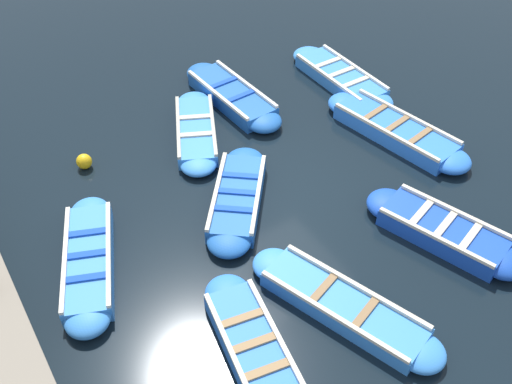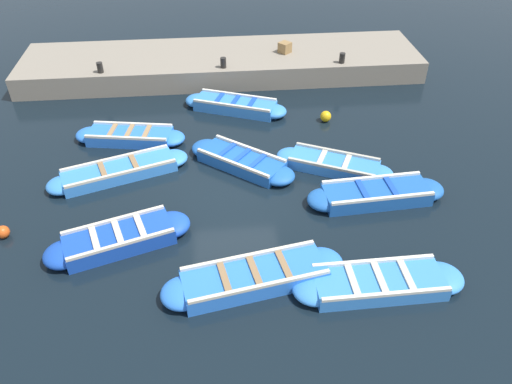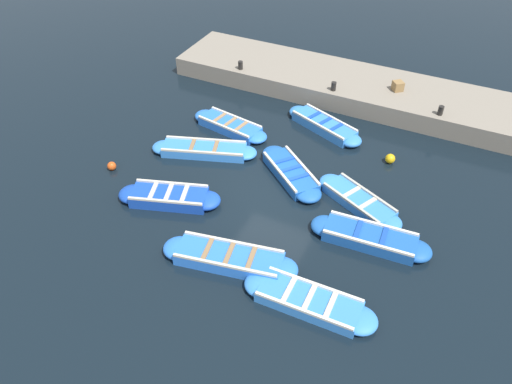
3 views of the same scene
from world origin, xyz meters
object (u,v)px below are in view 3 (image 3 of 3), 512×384
at_px(bollard_north, 441,110).
at_px(buoy_yellow_far, 390,159).
at_px(boat_centre, 230,126).
at_px(boat_far_corner, 169,197).
at_px(boat_outer_left, 291,173).
at_px(buoy_orange_near, 112,166).
at_px(boat_mid_row, 324,125).
at_px(boat_alongside, 229,258).
at_px(bollard_mid_north, 334,86).
at_px(boat_broadside, 370,238).
at_px(bollard_mid_south, 240,65).
at_px(wooden_crate, 398,86).
at_px(boat_near_quay, 309,301).
at_px(boat_bow_out, 204,150).
at_px(boat_end_of_row, 359,201).

relative_size(bollard_north, buoy_yellow_far, 1.02).
relative_size(boat_centre, boat_far_corner, 0.99).
bearing_deg(boat_outer_left, buoy_orange_near, 112.23).
relative_size(boat_mid_row, boat_far_corner, 1.02).
distance_m(boat_alongside, bollard_mid_north, 9.19).
relative_size(boat_broadside, buoy_orange_near, 11.88).
relative_size(buoy_orange_near, buoy_yellow_far, 0.88).
bearing_deg(boat_mid_row, bollard_mid_south, 69.22).
relative_size(boat_broadside, bollard_mid_north, 10.24).
height_order(boat_broadside, wooden_crate, wooden_crate).
height_order(boat_far_corner, bollard_north, bollard_north).
relative_size(boat_near_quay, boat_mid_row, 1.04).
height_order(boat_far_corner, boat_outer_left, boat_far_corner).
relative_size(boat_mid_row, bollard_north, 9.89).
bearing_deg(bollard_north, boat_outer_left, 141.44).
height_order(boat_near_quay, boat_mid_row, boat_mid_row).
relative_size(boat_bow_out, boat_far_corner, 1.13).
relative_size(boat_centre, boat_outer_left, 1.09).
distance_m(boat_centre, bollard_mid_north, 4.44).
height_order(boat_alongside, buoy_orange_near, boat_alongside).
xyz_separation_m(boat_broadside, boat_end_of_row, (1.44, 0.76, -0.03)).
height_order(boat_alongside, boat_centre, boat_alongside).
height_order(boat_end_of_row, buoy_yellow_far, boat_end_of_row).
bearing_deg(bollard_north, boat_far_corner, 138.44).
xyz_separation_m(boat_centre, buoy_yellow_far, (0.62, -5.99, 0.00)).
xyz_separation_m(boat_bow_out, buoy_yellow_far, (2.37, -6.10, 0.01)).
relative_size(boat_mid_row, bollard_mid_south, 9.89).
relative_size(bollard_mid_north, buoy_orange_near, 1.16).
xyz_separation_m(boat_near_quay, boat_mid_row, (7.86, 2.44, 0.02)).
relative_size(bollard_mid_north, bollard_mid_south, 1.00).
relative_size(boat_mid_row, boat_outer_left, 1.13).
xyz_separation_m(boat_end_of_row, bollard_mid_north, (5.25, 2.74, 0.79)).
height_order(boat_near_quay, boat_outer_left, boat_outer_left).
height_order(boat_outer_left, bollard_north, bollard_north).
height_order(boat_near_quay, boat_alongside, boat_alongside).
bearing_deg(boat_outer_left, boat_alongside, 179.42).
bearing_deg(boat_bow_out, bollard_mid_south, 12.42).
height_order(boat_bow_out, boat_centre, boat_centre).
bearing_deg(boat_centre, buoy_yellow_far, -84.13).
bearing_deg(boat_end_of_row, bollard_north, -14.84).
distance_m(boat_broadside, buoy_orange_near, 8.93).
distance_m(boat_alongside, bollard_north, 9.99).
bearing_deg(boat_alongside, buoy_yellow_far, -23.68).
xyz_separation_m(boat_broadside, boat_centre, (3.43, 6.43, -0.02)).
xyz_separation_m(boat_mid_row, wooden_crate, (2.78, -2.00, 0.78)).
xyz_separation_m(boat_alongside, wooden_crate, (10.26, -2.07, 0.77)).
height_order(boat_bow_out, bollard_north, bollard_north).
bearing_deg(bollard_mid_north, boat_bow_out, 148.80).
bearing_deg(buoy_yellow_far, bollard_mid_south, 69.90).
bearing_deg(bollard_north, boat_mid_row, 113.53).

